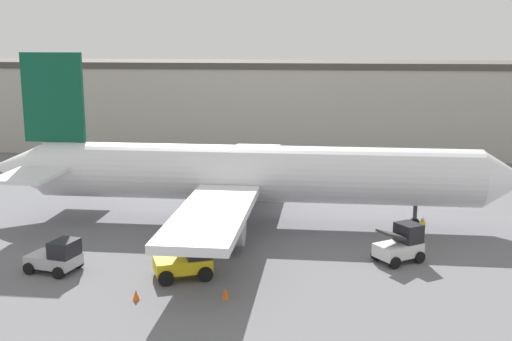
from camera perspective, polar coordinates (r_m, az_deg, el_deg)
The scene contains 9 objects.
ground_plane at distance 45.34m, azimuth 0.00°, elevation -4.66°, with size 400.00×400.00×0.00m, color slate.
terminal_building at distance 74.44m, azimuth 0.18°, elevation 5.79°, with size 82.56×11.64×10.18m.
airplane at distance 44.60m, azimuth -1.21°, elevation -0.29°, with size 37.81×30.03×11.81m.
ground_crew_worker at distance 41.87m, azimuth 14.55°, elevation -5.15°, with size 0.37×0.37×1.70m.
baggage_tug at distance 37.56m, azimuth -17.27°, elevation -7.33°, with size 3.09×2.56×1.86m.
belt_loader_truck at distance 38.44m, azimuth 12.78°, elevation -6.40°, with size 3.15×3.00×2.19m.
pushback_tug at distance 35.27m, azimuth -6.12°, elevation -7.86°, with size 3.53×3.11×2.14m.
safety_cone_near at distance 32.93m, azimuth -10.62°, elevation -10.82°, with size 0.36×0.36×0.55m.
safety_cone_far at distance 32.60m, azimuth -2.74°, elevation -10.86°, with size 0.36×0.36×0.55m.
Camera 1 is at (5.04, -43.21, 12.79)m, focal length 45.00 mm.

